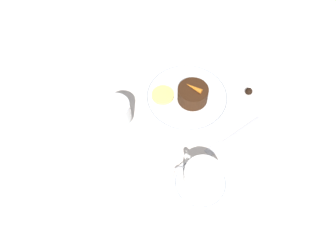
{
  "coord_description": "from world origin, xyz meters",
  "views": [
    {
      "loc": [
        -0.39,
        0.31,
        0.75
      ],
      "look_at": [
        -0.04,
        0.06,
        0.04
      ],
      "focal_mm": 35.0,
      "sensor_mm": 36.0,
      "label": 1
    }
  ],
  "objects_px": {
    "wine_glass": "(116,113)",
    "fork": "(228,139)",
    "coffee_cup": "(203,177)",
    "dinner_plate": "(187,97)",
    "dessert_cake": "(193,94)"
  },
  "relations": [
    {
      "from": "dessert_cake",
      "to": "fork",
      "type": "bearing_deg",
      "value": -178.86
    },
    {
      "from": "dinner_plate",
      "to": "dessert_cake",
      "type": "height_order",
      "value": "dessert_cake"
    },
    {
      "from": "dinner_plate",
      "to": "fork",
      "type": "distance_m",
      "value": 0.17
    },
    {
      "from": "fork",
      "to": "dessert_cake",
      "type": "distance_m",
      "value": 0.15
    },
    {
      "from": "wine_glass",
      "to": "dessert_cake",
      "type": "xyz_separation_m",
      "value": [
        -0.05,
        -0.21,
        -0.03
      ]
    },
    {
      "from": "wine_glass",
      "to": "fork",
      "type": "height_order",
      "value": "wine_glass"
    },
    {
      "from": "dessert_cake",
      "to": "coffee_cup",
      "type": "bearing_deg",
      "value": 147.86
    },
    {
      "from": "coffee_cup",
      "to": "fork",
      "type": "relative_size",
      "value": 0.62
    },
    {
      "from": "dinner_plate",
      "to": "coffee_cup",
      "type": "distance_m",
      "value": 0.26
    },
    {
      "from": "coffee_cup",
      "to": "wine_glass",
      "type": "xyz_separation_m",
      "value": [
        0.26,
        0.08,
        0.02
      ]
    },
    {
      "from": "dinner_plate",
      "to": "coffee_cup",
      "type": "height_order",
      "value": "coffee_cup"
    },
    {
      "from": "wine_glass",
      "to": "dinner_plate",
      "type": "bearing_deg",
      "value": -99.07
    },
    {
      "from": "dessert_cake",
      "to": "wine_glass",
      "type": "bearing_deg",
      "value": 76.44
    },
    {
      "from": "coffee_cup",
      "to": "fork",
      "type": "bearing_deg",
      "value": -67.13
    },
    {
      "from": "coffee_cup",
      "to": "wine_glass",
      "type": "height_order",
      "value": "wine_glass"
    }
  ]
}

